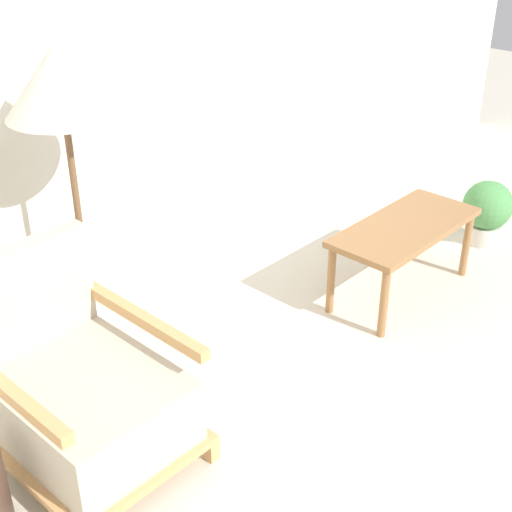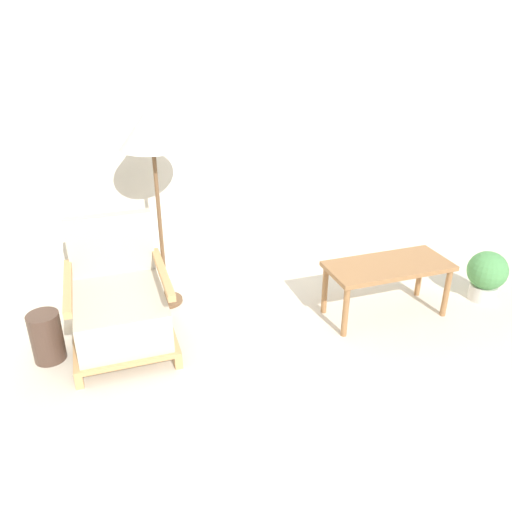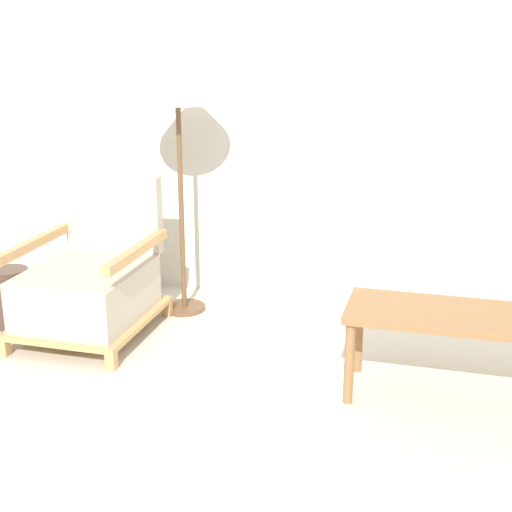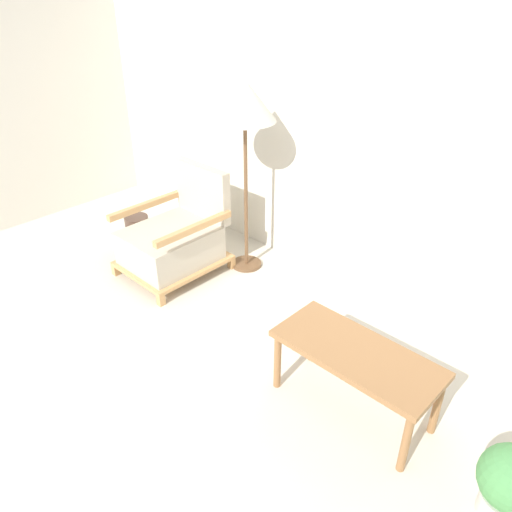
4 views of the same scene
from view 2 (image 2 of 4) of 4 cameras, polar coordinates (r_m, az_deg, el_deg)
name	(u,v)px [view 2 (image 2 of 4)]	position (r m, az deg, el deg)	size (l,w,h in m)	color
ground_plane	(349,458)	(2.86, 10.53, -21.73)	(14.00, 14.00, 0.00)	beige
wall_back	(225,119)	(4.17, -3.56, 15.35)	(8.00, 0.06, 2.70)	silver
armchair	(120,306)	(3.57, -15.27, -5.50)	(0.67, 0.80, 0.85)	tan
floor_lamp	(152,133)	(3.65, -11.82, 13.58)	(0.47, 0.47, 1.56)	brown
coffee_table	(388,271)	(3.86, 14.84, -1.64)	(0.94, 0.42, 0.43)	olive
vase	(47,337)	(3.63, -22.81, -8.53)	(0.21, 0.21, 0.35)	#473328
potted_plant	(487,274)	(4.41, 24.86, -1.88)	(0.31, 0.31, 0.42)	beige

